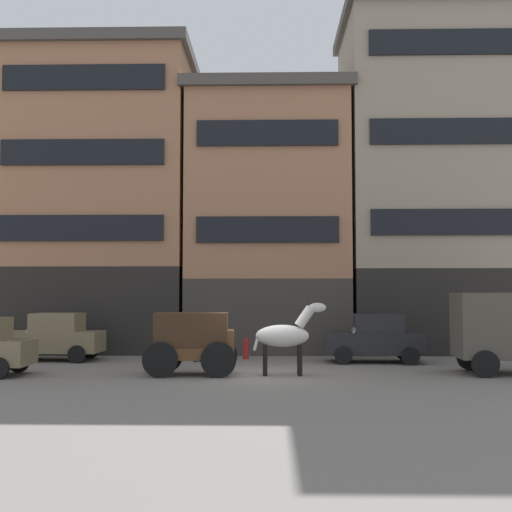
# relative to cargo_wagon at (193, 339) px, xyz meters

# --- Properties ---
(ground_plane) EXTENTS (120.00, 120.00, 0.00)m
(ground_plane) POSITION_rel_cargo_wagon_xyz_m (2.02, 0.20, -1.15)
(ground_plane) COLOR slate
(building_far_left) EXTENTS (8.81, 6.80, 13.95)m
(building_far_left) POSITION_rel_cargo_wagon_xyz_m (-5.51, 9.32, 5.87)
(building_far_left) COLOR black
(building_far_left) RESTS_ON ground_plane
(building_center_left) EXTENTS (7.63, 6.80, 11.93)m
(building_center_left) POSITION_rel_cargo_wagon_xyz_m (2.36, 9.32, 4.86)
(building_center_left) COLOR #38332D
(building_center_left) RESTS_ON ground_plane
(building_center_right) EXTENTS (8.13, 6.80, 15.67)m
(building_center_right) POSITION_rel_cargo_wagon_xyz_m (9.89, 9.32, 6.73)
(building_center_right) COLOR black
(building_center_right) RESTS_ON ground_plane
(cargo_wagon) EXTENTS (2.94, 1.58, 1.98)m
(cargo_wagon) POSITION_rel_cargo_wagon_xyz_m (0.00, 0.00, 0.00)
(cargo_wagon) COLOR brown
(cargo_wagon) RESTS_ON ground_plane
(draft_horse) EXTENTS (2.35, 0.65, 2.30)m
(draft_horse) POSITION_rel_cargo_wagon_xyz_m (2.95, 0.00, 0.12)
(draft_horse) COLOR beige
(draft_horse) RESTS_ON ground_plane
(sedan_light) EXTENTS (3.73, 1.92, 1.83)m
(sedan_light) POSITION_rel_cargo_wagon_xyz_m (-5.90, 4.20, -0.23)
(sedan_light) COLOR #7A6B4C
(sedan_light) RESTS_ON ground_plane
(sedan_parked_curb) EXTENTS (3.82, 2.10, 1.83)m
(sedan_parked_curb) POSITION_rel_cargo_wagon_xyz_m (6.44, 3.82, -0.23)
(sedan_parked_curb) COLOR black
(sedan_parked_curb) RESTS_ON ground_plane
(pedestrian_officer) EXTENTS (0.42, 0.42, 1.79)m
(pedestrian_officer) POSITION_rel_cargo_wagon_xyz_m (-0.28, 3.92, -0.17)
(pedestrian_officer) COLOR black
(pedestrian_officer) RESTS_ON ground_plane
(fire_hydrant_curbside) EXTENTS (0.24, 0.24, 0.83)m
(fire_hydrant_curbside) POSITION_rel_cargo_wagon_xyz_m (1.51, 4.90, -0.72)
(fire_hydrant_curbside) COLOR maroon
(fire_hydrant_curbside) RESTS_ON ground_plane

